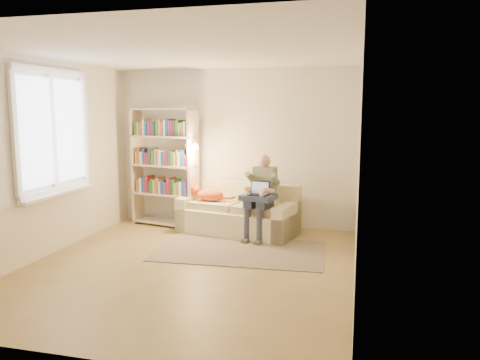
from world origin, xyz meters
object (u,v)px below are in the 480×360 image
(sofa, at_px, (239,215))
(cat, at_px, (211,195))
(laptop, at_px, (255,191))
(person, at_px, (261,192))
(bookshelf, at_px, (164,161))

(sofa, height_order, cat, sofa)
(laptop, bearing_deg, sofa, 147.66)
(person, xyz_separation_m, laptop, (-0.09, -0.08, 0.02))
(laptop, bearing_deg, person, 55.47)
(laptop, xyz_separation_m, bookshelf, (-1.64, 0.48, 0.35))
(person, xyz_separation_m, bookshelf, (-1.73, 0.39, 0.38))
(sofa, xyz_separation_m, person, (0.41, -0.23, 0.44))
(laptop, relative_size, bookshelf, 0.17)
(person, height_order, bookshelf, bookshelf)
(bookshelf, bearing_deg, cat, 0.01)
(person, distance_m, laptop, 0.12)
(sofa, relative_size, person, 1.55)
(sofa, xyz_separation_m, bookshelf, (-1.32, 0.16, 0.81))
(laptop, distance_m, bookshelf, 1.74)
(sofa, xyz_separation_m, laptop, (0.32, -0.32, 0.46))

